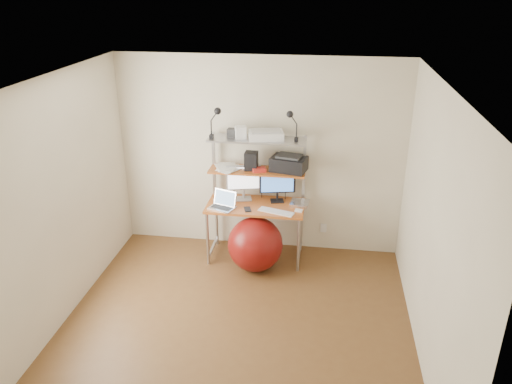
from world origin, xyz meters
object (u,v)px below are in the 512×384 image
monitor_silver (244,180)px  monitor_black (277,184)px  laptop (223,204)px  printer (289,163)px  exercise_ball (255,244)px

monitor_silver → monitor_black: monitor_silver is taller
laptop → monitor_black: bearing=43.9°
monitor_silver → printer: size_ratio=1.02×
printer → exercise_ball: (-0.35, -0.43, -0.91)m
monitor_black → exercise_ball: (-0.22, -0.42, -0.63)m
printer → exercise_ball: bearing=-115.7°
exercise_ball → monitor_silver: bearing=116.0°
monitor_black → exercise_ball: 0.79m
monitor_silver → exercise_ball: bearing=-78.5°
monitor_silver → printer: printer is taller
monitor_black → laptop: monitor_black is taller
monitor_silver → exercise_ball: size_ratio=0.72×
monitor_black → laptop: 0.71m
monitor_black → laptop: size_ratio=1.25×
exercise_ball → monitor_black: bearing=62.9°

